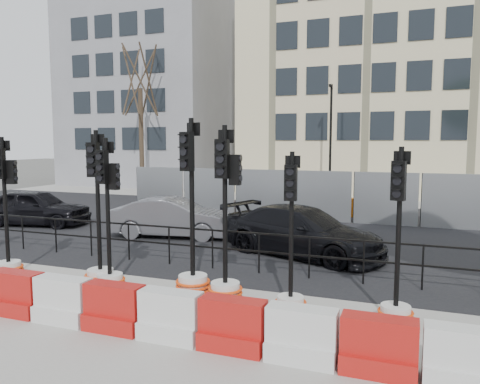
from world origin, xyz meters
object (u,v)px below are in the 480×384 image
at_px(traffic_signal_d, 109,256).
at_px(car_a, 35,207).
at_px(traffic_signal_h, 396,291).
at_px(car_c, 302,231).

relative_size(traffic_signal_d, car_a, 0.75).
xyz_separation_m(traffic_signal_h, car_a, (-13.00, 5.42, 0.06)).
bearing_deg(car_a, car_c, -107.40).
bearing_deg(traffic_signal_d, car_a, 149.49).
distance_m(traffic_signal_h, car_c, 5.05).
xyz_separation_m(traffic_signal_d, car_c, (3.04, 4.49, -0.09)).
height_order(car_a, car_c, car_a).
relative_size(traffic_signal_h, car_a, 0.71).
bearing_deg(car_c, car_a, 103.35).
relative_size(car_a, car_c, 0.85).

